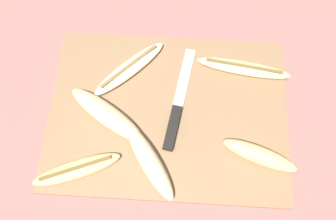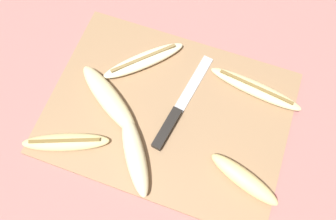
{
  "view_description": "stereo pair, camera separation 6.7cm",
  "coord_description": "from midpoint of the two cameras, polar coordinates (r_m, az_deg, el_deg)",
  "views": [
    {
      "loc": [
        0.01,
        -0.24,
        0.65
      ],
      "look_at": [
        0.0,
        0.0,
        0.02
      ],
      "focal_mm": 35.0,
      "sensor_mm": 36.0,
      "label": 1
    },
    {
      "loc": [
        0.08,
        -0.23,
        0.65
      ],
      "look_at": [
        0.0,
        0.0,
        0.02
      ],
      "focal_mm": 35.0,
      "sensor_mm": 36.0,
      "label": 2
    }
  ],
  "objects": [
    {
      "name": "ground_plane",
      "position": [
        0.7,
        -2.75,
        -1.01
      ],
      "size": [
        4.0,
        4.0,
        0.0
      ],
      "primitive_type": "plane",
      "color": "#B76B66"
    },
    {
      "name": "cutting_board",
      "position": [
        0.69,
        -2.78,
        -0.84
      ],
      "size": [
        0.5,
        0.36,
        0.01
      ],
      "color": "#997551",
      "rests_on": "ground_plane"
    },
    {
      "name": "knife",
      "position": [
        0.67,
        -1.58,
        -1.48
      ],
      "size": [
        0.06,
        0.24,
        0.02
      ],
      "rotation": [
        0.0,
        0.0,
        -0.16
      ],
      "color": "black",
      "rests_on": "cutting_board"
    },
    {
      "name": "banana_spotted_left",
      "position": [
        0.67,
        -18.43,
        -10.15
      ],
      "size": [
        0.18,
        0.1,
        0.02
      ],
      "rotation": [
        0.0,
        0.0,
        1.94
      ],
      "color": "#DBC684",
      "rests_on": "cutting_board"
    },
    {
      "name": "banana_bright_far",
      "position": [
        0.72,
        -9.38,
        6.85
      ],
      "size": [
        0.16,
        0.16,
        0.02
      ],
      "rotation": [
        0.0,
        0.0,
        5.5
      ],
      "color": "beige",
      "rests_on": "cutting_board"
    },
    {
      "name": "banana_ripe_center",
      "position": [
        0.73,
        10.46,
        6.89
      ],
      "size": [
        0.21,
        0.06,
        0.02
      ],
      "rotation": [
        0.0,
        0.0,
        4.57
      ],
      "color": "beige",
      "rests_on": "cutting_board"
    },
    {
      "name": "banana_golden_short",
      "position": [
        0.66,
        12.86,
        -8.09
      ],
      "size": [
        0.15,
        0.08,
        0.03
      ],
      "rotation": [
        0.0,
        0.0,
        1.24
      ],
      "color": "#EDD689",
      "rests_on": "cutting_board"
    },
    {
      "name": "banana_soft_right",
      "position": [
        0.68,
        -13.37,
        -1.15
      ],
      "size": [
        0.18,
        0.14,
        0.03
      ],
      "rotation": [
        0.0,
        0.0,
        0.99
      ],
      "color": "beige",
      "rests_on": "cutting_board"
    },
    {
      "name": "banana_cream_curved",
      "position": [
        0.64,
        -6.22,
        -9.43
      ],
      "size": [
        0.13,
        0.16,
        0.03
      ],
      "rotation": [
        0.0,
        0.0,
        3.74
      ],
      "color": "beige",
      "rests_on": "cutting_board"
    }
  ]
}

